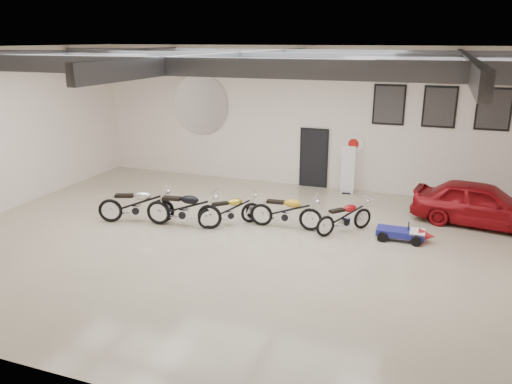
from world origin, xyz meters
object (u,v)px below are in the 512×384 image
(banner_stand, at_px, (348,169))
(motorcycle_yellow, at_px, (286,210))
(motorcycle_black, at_px, (183,208))
(motorcycle_gold, at_px, (230,210))
(motorcycle_red, at_px, (345,216))
(go_kart, at_px, (406,231))
(vintage_car, at_px, (481,204))
(motorcycle_silver, at_px, (136,204))

(banner_stand, distance_m, motorcycle_yellow, 4.11)
(motorcycle_black, height_order, motorcycle_yellow, motorcycle_black)
(motorcycle_black, height_order, motorcycle_gold, motorcycle_black)
(motorcycle_red, xyz_separation_m, go_kart, (1.66, -0.04, -0.20))
(banner_stand, bearing_deg, vintage_car, -22.20)
(go_kart, bearing_deg, motorcycle_gold, -173.60)
(motorcycle_black, relative_size, go_kart, 1.45)
(motorcycle_silver, height_order, motorcycle_yellow, motorcycle_silver)
(motorcycle_silver, distance_m, vintage_car, 10.04)
(motorcycle_black, bearing_deg, vintage_car, 14.12)
(motorcycle_gold, distance_m, motorcycle_yellow, 1.62)
(motorcycle_yellow, xyz_separation_m, go_kart, (3.30, 0.21, -0.25))
(motorcycle_silver, height_order, motorcycle_gold, motorcycle_silver)
(motorcycle_red, bearing_deg, motorcycle_silver, 143.67)
(motorcycle_silver, bearing_deg, vintage_car, -1.69)
(motorcycle_gold, bearing_deg, motorcycle_black, 161.23)
(motorcycle_gold, xyz_separation_m, motorcycle_red, (3.22, 0.60, -0.01))
(motorcycle_gold, xyz_separation_m, motorcycle_yellow, (1.59, 0.35, 0.04))
(motorcycle_red, bearing_deg, vintage_car, -20.07)
(motorcycle_silver, bearing_deg, motorcycle_black, -15.10)
(motorcycle_gold, bearing_deg, motorcycle_red, -32.37)
(motorcycle_red, bearing_deg, motorcycle_yellow, 140.06)
(banner_stand, xyz_separation_m, motorcycle_red, (0.59, -3.71, -0.40))
(banner_stand, relative_size, go_kart, 1.14)
(go_kart, bearing_deg, motorcycle_yellow, -176.52)
(motorcycle_silver, relative_size, motorcycle_red, 1.19)
(motorcycle_black, xyz_separation_m, motorcycle_yellow, (2.79, 0.89, -0.05))
(motorcycle_black, distance_m, motorcycle_red, 4.57)
(banner_stand, xyz_separation_m, vintage_car, (4.18, -1.77, -0.23))
(motorcycle_gold, height_order, motorcycle_yellow, motorcycle_yellow)
(banner_stand, bearing_deg, go_kart, -58.24)
(motorcycle_silver, bearing_deg, motorcycle_red, -8.22)
(motorcycle_red, distance_m, vintage_car, 4.08)
(motorcycle_black, distance_m, go_kart, 6.20)
(motorcycle_silver, height_order, motorcycle_red, motorcycle_silver)
(go_kart, bearing_deg, banner_stand, 120.81)
(motorcycle_yellow, distance_m, go_kart, 3.31)
(motorcycle_black, bearing_deg, motorcycle_gold, 17.21)
(motorcycle_yellow, bearing_deg, motorcycle_silver, -170.03)
(banner_stand, xyz_separation_m, motorcycle_black, (-3.84, -4.86, -0.30))
(motorcycle_gold, relative_size, motorcycle_red, 1.02)
(motorcycle_black, bearing_deg, motorcycle_red, 7.51)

